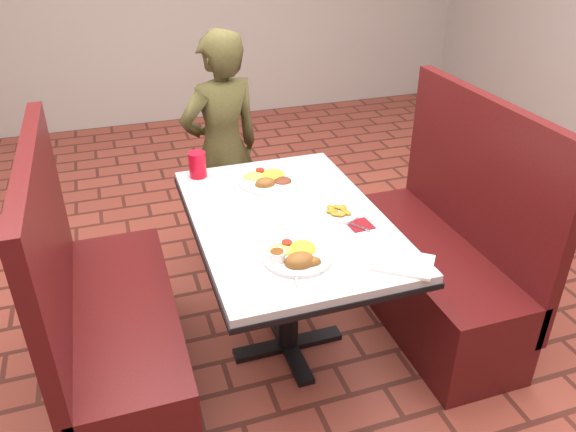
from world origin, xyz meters
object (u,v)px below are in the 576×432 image
object	(u,v)px
booth_bench_left	(113,329)
far_dinner_plate	(268,177)
red_tumbler	(197,165)
booth_bench_right	(436,263)
diner_person	(223,151)
plantain_plate	(339,212)
dining_table	(288,235)
near_dinner_plate	(297,253)

from	to	relation	value
booth_bench_left	far_dinner_plate	distance (m)	0.99
far_dinner_plate	red_tumbler	bearing A→B (deg)	151.09
booth_bench_right	red_tumbler	xyz separation A→B (m)	(-1.09, 0.52, 0.48)
diner_person	red_tumbler	size ratio (longest dim) A/B	10.83
plantain_plate	red_tumbler	world-z (taller)	red_tumbler
booth_bench_right	diner_person	world-z (taller)	diner_person
dining_table	near_dinner_plate	distance (m)	0.36
booth_bench_left	booth_bench_right	world-z (taller)	same
red_tumbler	plantain_plate	bearing A→B (deg)	-48.50
booth_bench_left	near_dinner_plate	distance (m)	0.91
diner_person	far_dinner_plate	distance (m)	0.61
dining_table	red_tumbler	xyz separation A→B (m)	(-0.30, 0.52, 0.16)
diner_person	booth_bench_right	bearing A→B (deg)	115.65
booth_bench_left	near_dinner_plate	xyz separation A→B (m)	(0.72, -0.33, 0.45)
booth_bench_right	near_dinner_plate	distance (m)	1.04
near_dinner_plate	booth_bench_left	bearing A→B (deg)	155.62
far_dinner_plate	plantain_plate	bearing A→B (deg)	-63.83
near_dinner_plate	diner_person	bearing A→B (deg)	90.26
booth_bench_right	booth_bench_left	bearing A→B (deg)	180.00
far_dinner_plate	plantain_plate	world-z (taller)	far_dinner_plate
diner_person	plantain_plate	distance (m)	1.05
red_tumbler	far_dinner_plate	bearing A→B (deg)	-28.91
diner_person	near_dinner_plate	distance (m)	1.28
booth_bench_left	booth_bench_right	bearing A→B (deg)	0.00
near_dinner_plate	plantain_plate	bearing A→B (deg)	43.26
diner_person	near_dinner_plate	world-z (taller)	diner_person
far_dinner_plate	near_dinner_plate	bearing A→B (deg)	-97.60
dining_table	far_dinner_plate	bearing A→B (deg)	87.51
dining_table	far_dinner_plate	size ratio (longest dim) A/B	4.19
booth_bench_left	plantain_plate	size ratio (longest dim) A/B	6.90
booth_bench_left	booth_bench_right	xyz separation A→B (m)	(1.60, 0.00, 0.00)
far_dinner_plate	plantain_plate	distance (m)	0.45
dining_table	diner_person	world-z (taller)	diner_person
diner_person	near_dinner_plate	xyz separation A→B (m)	(0.01, -1.28, 0.09)
booth_bench_left	diner_person	size ratio (longest dim) A/B	0.88
dining_table	booth_bench_left	size ratio (longest dim) A/B	1.01
booth_bench_right	red_tumbler	world-z (taller)	booth_bench_right
booth_bench_right	near_dinner_plate	xyz separation A→B (m)	(-0.87, -0.33, 0.45)
red_tumbler	booth_bench_left	bearing A→B (deg)	-134.10
booth_bench_left	far_dinner_plate	world-z (taller)	booth_bench_left
booth_bench_left	near_dinner_plate	bearing A→B (deg)	-24.38
red_tumbler	dining_table	bearing A→B (deg)	-60.34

